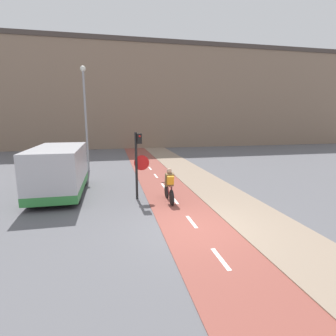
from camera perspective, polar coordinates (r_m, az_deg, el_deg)
The scene contains 8 objects.
ground_plane at distance 8.95m, azimuth 6.14°, elevation -12.88°, with size 120.00×120.00×0.00m, color #5B5B60.
bike_lane at distance 8.95m, azimuth 6.13°, elevation -12.81°, with size 2.35×60.00×0.02m.
sidewalk_strip at distance 9.90m, azimuth 19.56°, elevation -10.92°, with size 2.40×60.00×0.05m.
building_row_background at distance 33.78m, azimuth -7.99°, elevation 15.21°, with size 60.00×5.20×12.35m.
traffic_light_pole at distance 11.56m, azimuth -6.50°, elevation 2.15°, with size 0.67×0.25×2.98m.
street_lamp_far at distance 18.54m, azimuth -17.58°, elevation 12.27°, with size 0.36×0.36×6.88m.
cyclist_near at distance 11.25m, azimuth 0.29°, elevation -3.97°, with size 0.46×1.68×1.49m.
van at distance 13.24m, azimuth -22.61°, elevation -0.74°, with size 2.12×4.80×2.27m.
Camera 1 is at (-2.63, -7.75, 3.60)m, focal length 28.00 mm.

